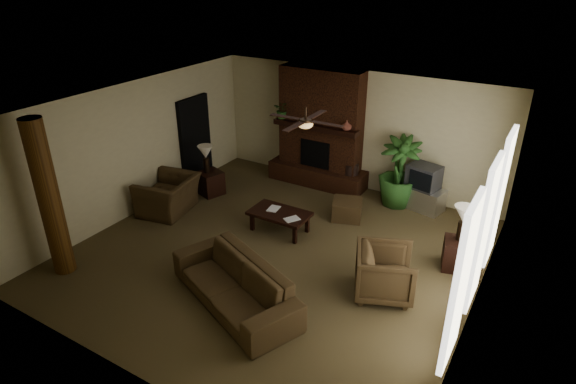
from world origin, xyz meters
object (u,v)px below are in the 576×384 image
Objects in this scene: armchair_left at (168,189)px; lamp_left at (206,154)px; coffee_table at (280,215)px; floor_vase at (351,174)px; lamp_right at (464,217)px; log_column at (49,199)px; side_table_right at (458,254)px; armchair_right at (385,270)px; ottoman at (347,209)px; floor_plant at (397,186)px; side_table_left at (211,183)px; sofa at (234,277)px; tv_stand at (423,198)px.

armchair_left is 1.85× the size of lamp_left.
floor_vase reaches higher than coffee_table.
lamp_right reaches higher than floor_vase.
lamp_left is (0.17, 1.12, 0.48)m from armchair_left.
armchair_left is at bearing 88.79° from log_column.
armchair_left is at bearing -170.18° from side_table_right.
side_table_right is (0.85, 1.39, -0.19)m from armchair_right.
side_table_right is (3.39, 0.52, -0.10)m from coffee_table.
log_column reaches higher than armchair_right.
ottoman is (-1.59, 2.08, -0.26)m from armchair_right.
floor_vase is at bearing 146.66° from side_table_right.
floor_plant is at bearing 23.86° from lamp_left.
floor_vase is (3.03, 5.55, -0.97)m from log_column.
floor_vase is 1.16m from floor_plant.
log_column reaches higher than lamp_right.
armchair_right is 1.69× the size of side_table_left.
sofa is 1.59× the size of floor_plant.
armchair_right reaches higher than floor_vase.
lamp_left reaches higher than armchair_left.
tv_stand is 1.55× the size of side_table_left.
floor_plant reaches higher than floor_vase.
coffee_table is at bearing -14.59° from lamp_left.
lamp_right is at bearing 89.37° from armchair_left.
tv_stand is 2.33m from lamp_right.
lamp_left is at bearing 160.43° from armchair_left.
sofa reaches higher than armchair_right.
side_table_left is (-2.76, -1.79, -0.16)m from floor_vase.
side_table_left is 0.85× the size of lamp_left.
armchair_right reaches higher than side_table_right.
armchair_right is at bearing -119.92° from lamp_right.
log_column is 4.67× the size of ottoman.
lamp_left is at bearing 50.24° from armchair_right.
log_column reaches higher than side_table_right.
armchair_left is at bearing -135.18° from tv_stand.
ottoman is 0.71× the size of tv_stand.
sofa is 4.12m from side_table_left.
coffee_table is at bearing -171.34° from side_table_right.
lamp_right is at bearing -14.62° from ottoman.
coffee_table is 3.30m from tv_stand.
coffee_table is (-0.57, 2.29, -0.12)m from sofa.
lamp_right reaches higher than tv_stand.
ottoman is at bearing -68.69° from floor_vase.
log_column is 1.78× the size of floor_plant.
armchair_right is 1.43× the size of lamp_left.
armchair_right is 1.64m from side_table_right.
sofa is 3.84× the size of lamp_right.
lamp_left reaches higher than tv_stand.
armchair_left is 5.58m from tv_stand.
sofa is 4.04m from lamp_right.
armchair_left is 1.00× the size of coffee_table.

